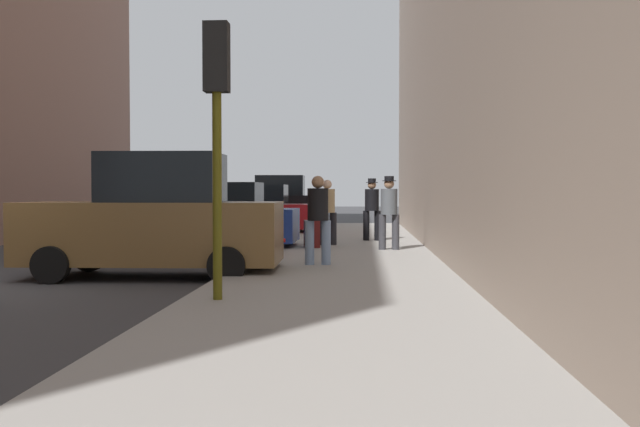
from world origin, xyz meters
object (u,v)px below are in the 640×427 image
object	(u,v)px
parked_blue_sedan	(217,219)
pedestrian_in_jeans	(318,215)
parked_black_suv	(277,203)
parked_bronze_suv	(155,221)
pedestrian_in_tan_coat	(327,209)
pedestrian_with_fedora	(372,206)
fire_hydrant	(276,238)
traffic_light	(217,99)
parked_red_hatchback	(255,212)
pedestrian_with_beanie	(389,209)
rolling_suitcase	(312,234)

from	to	relation	value
parked_blue_sedan	pedestrian_in_jeans	xyz separation A→B (m)	(2.89, -4.58, 0.26)
parked_black_suv	parked_bronze_suv	bearing A→B (deg)	-90.00
parked_bronze_suv	pedestrian_in_tan_coat	bearing A→B (deg)	64.68
pedestrian_with_fedora	pedestrian_in_jeans	size ratio (longest dim) A/B	1.04
fire_hydrant	traffic_light	world-z (taller)	traffic_light
parked_bronze_suv	parked_red_hatchback	bearing A→B (deg)	90.00
pedestrian_with_beanie	rolling_suitcase	distance (m)	2.11
pedestrian_in_tan_coat	pedestrian_in_jeans	xyz separation A→B (m)	(0.06, -4.99, 0.00)
parked_black_suv	traffic_light	xyz separation A→B (m)	(1.85, -22.01, 1.73)
parked_blue_sedan	pedestrian_with_fedora	distance (m)	4.59
parked_black_suv	parked_red_hatchback	bearing A→B (deg)	-90.00
parked_bronze_suv	pedestrian_in_jeans	distance (m)	3.05
traffic_light	pedestrian_with_fedora	bearing A→B (deg)	79.08
parked_black_suv	pedestrian_in_jeans	size ratio (longest dim) A/B	2.71
pedestrian_with_fedora	pedestrian_in_jeans	world-z (taller)	pedestrian_with_fedora
pedestrian_in_tan_coat	pedestrian_in_jeans	bearing A→B (deg)	-89.28
parked_red_hatchback	traffic_light	size ratio (longest dim) A/B	1.17
fire_hydrant	pedestrian_with_fedora	xyz separation A→B (m)	(2.22, 4.48, 0.64)
traffic_light	parked_blue_sedan	bearing A→B (deg)	101.58
parked_red_hatchback	pedestrian_with_fedora	xyz separation A→B (m)	(4.02, -4.22, 0.29)
parked_bronze_suv	pedestrian_in_tan_coat	size ratio (longest dim) A/B	2.72
parked_black_suv	pedestrian_with_fedora	xyz separation A→B (m)	(4.02, -10.77, 0.10)
pedestrian_with_fedora	pedestrian_with_beanie	world-z (taller)	same
fire_hydrant	pedestrian_in_jeans	distance (m)	2.61
fire_hydrant	parked_black_suv	bearing A→B (deg)	96.75
parked_red_hatchback	pedestrian_in_jeans	size ratio (longest dim) A/B	2.46
traffic_light	pedestrian_with_beanie	xyz separation A→B (m)	(2.54, 8.04, -1.62)
pedestrian_in_jeans	rolling_suitcase	xyz separation A→B (m)	(-0.41, 4.19, -0.61)
fire_hydrant	pedestrian_with_fedora	size ratio (longest dim) A/B	0.40
parked_bronze_suv	pedestrian_with_fedora	xyz separation A→B (m)	(4.02, 7.76, 0.10)
parked_blue_sedan	pedestrian_in_tan_coat	size ratio (longest dim) A/B	2.47
parked_bronze_suv	rolling_suitcase	bearing A→B (deg)	64.43
parked_red_hatchback	pedestrian_with_beanie	bearing A→B (deg)	-59.38
pedestrian_in_jeans	pedestrian_with_beanie	size ratio (longest dim) A/B	0.96
parked_black_suv	pedestrian_in_jeans	bearing A→B (deg)	-80.64
pedestrian_in_tan_coat	pedestrian_with_fedora	world-z (taller)	pedestrian_with_fedora
parked_bronze_suv	fire_hydrant	bearing A→B (deg)	61.17
pedestrian_in_jeans	traffic_light	bearing A→B (deg)	-103.07
pedestrian_in_tan_coat	fire_hydrant	bearing A→B (deg)	-110.78
pedestrian_with_beanie	parked_black_suv	bearing A→B (deg)	107.46
pedestrian_in_jeans	parked_black_suv	bearing A→B (deg)	99.36
fire_hydrant	parked_bronze_suv	bearing A→B (deg)	-118.83
pedestrian_in_tan_coat	pedestrian_with_beanie	xyz separation A→B (m)	(1.56, -1.41, 0.03)
traffic_light	pedestrian_with_fedora	world-z (taller)	traffic_light
parked_blue_sedan	rolling_suitcase	distance (m)	2.53
parked_black_suv	traffic_light	size ratio (longest dim) A/B	1.29
rolling_suitcase	fire_hydrant	bearing A→B (deg)	-109.52
pedestrian_with_fedora	parked_black_suv	bearing A→B (deg)	110.48
traffic_light	pedestrian_in_tan_coat	world-z (taller)	traffic_light
pedestrian_with_fedora	pedestrian_in_jeans	bearing A→B (deg)	-99.48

